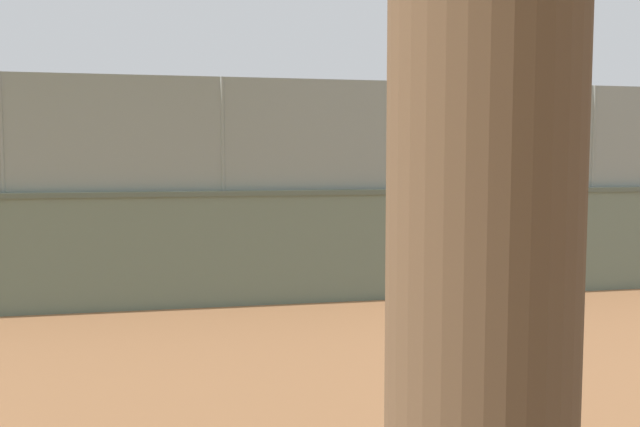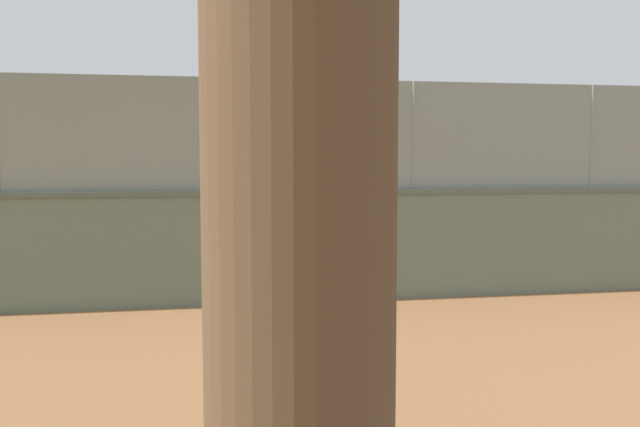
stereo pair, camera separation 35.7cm
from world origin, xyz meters
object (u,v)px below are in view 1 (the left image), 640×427
(player_near_wall_returning, at_px, (313,213))
(courtside_bench, at_px, (442,251))
(sports_ball, at_px, (210,243))
(player_baseline_waiting, at_px, (217,207))
(player_crossing_court, at_px, (166,218))

(player_near_wall_returning, bearing_deg, courtside_bench, 113.01)
(player_near_wall_returning, relative_size, sports_ball, 6.65)
(player_baseline_waiting, distance_m, player_near_wall_returning, 3.03)
(player_baseline_waiting, relative_size, sports_ball, 6.97)
(player_near_wall_returning, xyz_separation_m, sports_ball, (2.60, -0.66, -0.80))
(player_near_wall_returning, bearing_deg, player_baseline_waiting, -39.02)
(player_baseline_waiting, xyz_separation_m, courtside_bench, (-4.20, 6.24, -0.51))
(player_baseline_waiting, distance_m, sports_ball, 1.53)
(player_near_wall_returning, bearing_deg, sports_ball, -14.30)
(player_near_wall_returning, distance_m, sports_ball, 2.80)
(player_near_wall_returning, xyz_separation_m, player_crossing_court, (3.66, 1.39, 0.05))
(sports_ball, bearing_deg, player_near_wall_returning, 165.70)
(player_crossing_court, xyz_separation_m, sports_ball, (-1.06, -2.05, -0.86))
(player_baseline_waiting, distance_m, player_crossing_court, 3.55)
(courtside_bench, bearing_deg, player_near_wall_returning, -66.99)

